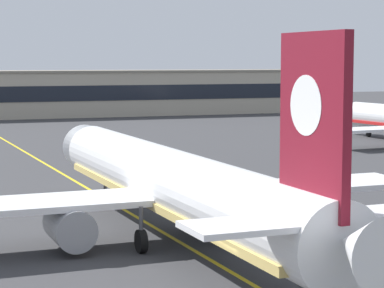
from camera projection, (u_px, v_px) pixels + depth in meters
taxiway_centreline at (95, 193)px, 63.71m from camera, size 6.66×179.90×0.01m
airliner_foreground at (174, 185)px, 46.21m from camera, size 32.14×41.48×11.65m
safety_cone_by_nose_gear at (128, 193)px, 61.86m from camera, size 0.44×0.44×0.55m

